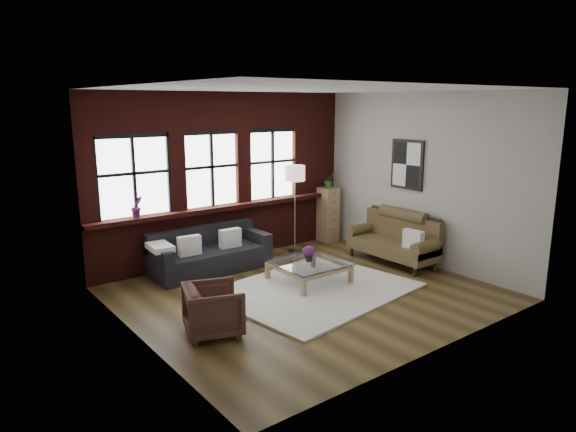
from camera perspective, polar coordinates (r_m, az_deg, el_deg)
floor at (r=8.37m, az=1.97°, el=-8.51°), size 5.50×5.50×0.00m
ceiling at (r=7.82m, az=2.15°, el=13.95°), size 5.50×5.50×0.00m
wall_back at (r=9.97m, az=-7.13°, el=4.33°), size 5.50×0.00×5.50m
wall_front at (r=6.26m, az=16.76°, el=-0.98°), size 5.50×0.00×5.50m
wall_left at (r=6.58m, az=-16.78°, el=-0.34°), size 0.00×5.00×5.00m
wall_right at (r=9.90m, az=14.48°, el=3.97°), size 0.00×5.00×5.00m
brick_backwall at (r=9.92m, az=-6.95°, el=4.29°), size 5.50×0.12×3.20m
sill_ledge at (r=9.94m, az=-6.60°, el=1.04°), size 5.50×0.30×0.08m
window_left at (r=9.14m, az=-16.79°, el=4.10°), size 1.38×0.10×1.50m
window_mid at (r=9.76m, az=-8.52°, el=5.00°), size 1.38×0.10×1.50m
window_right at (r=10.51m, az=-1.81°, el=5.66°), size 1.38×0.10×1.50m
wall_poster at (r=10.03m, az=13.11°, el=5.59°), size 0.05×0.74×0.94m
shag_rug at (r=8.47m, az=2.93°, el=-8.14°), size 3.30×2.75×0.03m
dark_sofa at (r=9.39m, az=-8.62°, el=-3.78°), size 2.16×0.87×0.78m
pillow_a at (r=9.05m, az=-10.91°, el=-3.24°), size 0.41×0.18×0.34m
pillow_b at (r=9.43m, az=-6.45°, el=-2.45°), size 0.41×0.16×0.34m
vintage_settee at (r=9.92m, az=11.51°, el=-2.44°), size 0.81×1.83×0.98m
pillow_settee at (r=9.48m, az=13.75°, el=-2.55°), size 0.17×0.39×0.34m
armchair at (r=6.93m, az=-8.29°, el=-10.27°), size 0.93×0.92×0.67m
coffee_table at (r=8.77m, az=2.32°, el=-6.27°), size 1.14×1.14×0.38m
vase at (r=8.69m, az=2.34°, el=-4.67°), size 0.14×0.14×0.14m
flowers at (r=8.66m, az=2.34°, el=-3.98°), size 0.20×0.20×0.20m
drawer_chest at (r=11.31m, az=4.47°, el=0.20°), size 0.37×0.37×1.19m
potted_plant_top at (r=11.18m, az=4.54°, el=4.03°), size 0.38×0.36×0.33m
floor_lamp at (r=10.30m, az=0.77°, el=1.11°), size 0.40×0.40×1.93m
sill_plant at (r=9.09m, az=-16.45°, el=1.00°), size 0.23×0.20×0.38m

